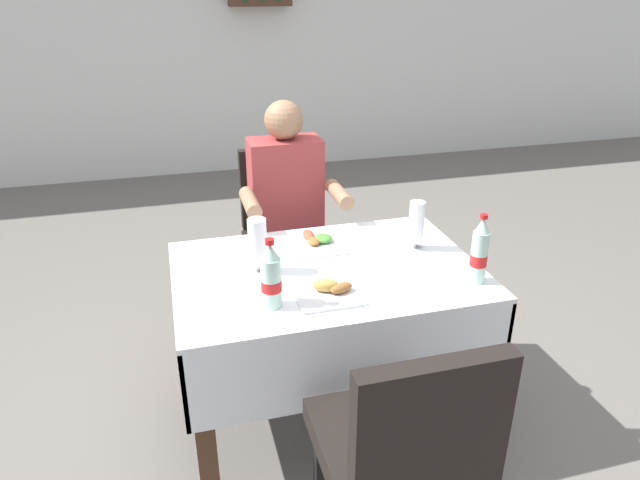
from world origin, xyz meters
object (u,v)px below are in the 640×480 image
object	(u,v)px
beer_glass_left	(258,246)
cola_bottle_primary	(271,278)
seated_diner_far	(288,211)
chair_far_diner_seat	(286,231)
plate_far_diner	(315,242)
main_dining_table	(326,305)
cola_bottle_secondary	(479,253)
plate_near_camera	(328,290)
chair_near_camera_side	(402,448)
beer_glass_middle	(416,225)

from	to	relation	value
beer_glass_left	cola_bottle_primary	bearing A→B (deg)	-89.68
seated_diner_far	beer_glass_left	bearing A→B (deg)	-111.89
beer_glass_left	chair_far_diner_seat	bearing A→B (deg)	70.71
seated_diner_far	plate_far_diner	size ratio (longest dim) A/B	5.38
main_dining_table	beer_glass_left	distance (m)	0.39
main_dining_table	chair_far_diner_seat	bearing A→B (deg)	90.00
cola_bottle_primary	cola_bottle_secondary	size ratio (longest dim) A/B	0.94
chair_far_diner_seat	cola_bottle_primary	xyz separation A→B (m)	(-0.26, -1.03, 0.29)
plate_near_camera	plate_far_diner	size ratio (longest dim) A/B	1.01
chair_near_camera_side	seated_diner_far	bearing A→B (deg)	90.18
cola_bottle_primary	main_dining_table	bearing A→B (deg)	40.29
main_dining_table	chair_near_camera_side	bearing A→B (deg)	-90.00
chair_near_camera_side	cola_bottle_primary	size ratio (longest dim) A/B	3.73
cola_bottle_primary	chair_far_diner_seat	bearing A→B (deg)	75.61
beer_glass_left	seated_diner_far	bearing A→B (deg)	68.11
seated_diner_far	cola_bottle_primary	bearing A→B (deg)	-105.74
plate_far_diner	beer_glass_middle	distance (m)	0.44
beer_glass_left	beer_glass_middle	size ratio (longest dim) A/B	1.05
plate_near_camera	cola_bottle_secondary	xyz separation A→B (m)	(0.57, -0.05, 0.11)
chair_far_diner_seat	beer_glass_left	size ratio (longest dim) A/B	4.37
plate_near_camera	beer_glass_left	size ratio (longest dim) A/B	1.06
chair_far_diner_seat	cola_bottle_primary	world-z (taller)	cola_bottle_primary
chair_far_diner_seat	beer_glass_middle	world-z (taller)	chair_far_diner_seat
beer_glass_middle	beer_glass_left	bearing A→B (deg)	-177.28
plate_far_diner	cola_bottle_secondary	size ratio (longest dim) A/B	0.85
beer_glass_left	cola_bottle_primary	size ratio (longest dim) A/B	0.85
seated_diner_far	beer_glass_middle	bearing A→B (deg)	-55.72
chair_near_camera_side	seated_diner_far	xyz separation A→B (m)	(-0.00, 1.50, 0.16)
chair_near_camera_side	cola_bottle_primary	xyz separation A→B (m)	(-0.26, 0.58, 0.29)
chair_near_camera_side	seated_diner_far	world-z (taller)	seated_diner_far
plate_far_diner	cola_bottle_primary	distance (m)	0.53
plate_near_camera	plate_far_diner	world-z (taller)	plate_near_camera
chair_far_diner_seat	plate_near_camera	xyz separation A→B (m)	(-0.05, -1.00, 0.20)
beer_glass_left	cola_bottle_secondary	distance (m)	0.84
plate_near_camera	plate_far_diner	xyz separation A→B (m)	(0.06, 0.42, -0.00)
beer_glass_left	beer_glass_middle	bearing A→B (deg)	2.72
cola_bottle_secondary	chair_far_diner_seat	bearing A→B (deg)	116.28
beer_glass_middle	seated_diner_far	bearing A→B (deg)	124.28
cola_bottle_primary	cola_bottle_secondary	distance (m)	0.78
plate_far_diner	beer_glass_left	world-z (taller)	beer_glass_left
chair_near_camera_side	cola_bottle_secondary	distance (m)	0.82
cola_bottle_primary	plate_near_camera	bearing A→B (deg)	6.49
plate_far_diner	main_dining_table	bearing A→B (deg)	-93.10
beer_glass_middle	cola_bottle_secondary	size ratio (longest dim) A/B	0.77
seated_diner_far	beer_glass_left	xyz separation A→B (m)	(-0.26, -0.65, 0.14)
seated_diner_far	chair_far_diner_seat	bearing A→B (deg)	87.52
plate_far_diner	cola_bottle_primary	size ratio (longest dim) A/B	0.90
chair_far_diner_seat	cola_bottle_secondary	size ratio (longest dim) A/B	3.50
beer_glass_middle	cola_bottle_secondary	bearing A→B (deg)	-72.13
chair_far_diner_seat	plate_far_diner	bearing A→B (deg)	-88.82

